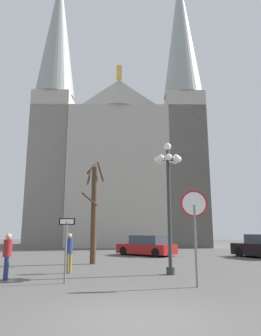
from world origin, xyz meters
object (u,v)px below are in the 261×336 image
object	(u,v)px
bare_tree	(94,211)
pedestrian_standing	(7,252)
one_way_arrow_sign	(66,241)
pedestrian_walking	(69,249)
cathedral	(119,158)
stop_sign	(194,217)
parked_car_far_red	(147,246)
street_lamp	(168,184)

from	to	relation	value
bare_tree	pedestrian_standing	xyz separation A→B (m)	(-2.21, -5.78, -1.87)
one_way_arrow_sign	pedestrian_walking	bearing A→B (deg)	102.03
cathedral	stop_sign	distance (m)	29.24
stop_sign	parked_car_far_red	world-z (taller)	stop_sign
cathedral	one_way_arrow_sign	xyz separation A→B (m)	(0.76, -26.99, -9.47)
street_lamp	bare_tree	distance (m)	5.71
one_way_arrow_sign	cathedral	bearing A→B (deg)	91.61
cathedral	pedestrian_standing	size ratio (longest dim) A/B	21.43
bare_tree	one_way_arrow_sign	bearing A→B (deg)	-88.28
stop_sign	bare_tree	xyz separation A→B (m)	(-4.67, 6.87, 0.65)
bare_tree	cathedral	bearing A→B (deg)	91.57
street_lamp	pedestrian_standing	distance (m)	7.05
one_way_arrow_sign	pedestrian_standing	bearing A→B (deg)	165.13
parked_car_far_red	pedestrian_walking	bearing A→B (deg)	-108.49
bare_tree	pedestrian_walking	bearing A→B (deg)	-95.36
street_lamp	bare_tree	world-z (taller)	bare_tree
pedestrian_walking	pedestrian_standing	size ratio (longest dim) A/B	0.99
bare_tree	stop_sign	bearing A→B (deg)	-55.81
parked_car_far_red	pedestrian_standing	size ratio (longest dim) A/B	2.71
parked_car_far_red	pedestrian_walking	size ratio (longest dim) A/B	2.73
pedestrian_standing	cathedral	bearing A→B (deg)	86.43
cathedral	parked_car_far_red	distance (m)	18.08
cathedral	stop_sign	size ratio (longest dim) A/B	11.53
stop_sign	one_way_arrow_sign	xyz separation A→B (m)	(-4.48, 0.45, -0.83)
parked_car_far_red	bare_tree	bearing A→B (deg)	-115.94
pedestrian_standing	one_way_arrow_sign	bearing A→B (deg)	-14.87
cathedral	bare_tree	size ratio (longest dim) A/B	6.31
street_lamp	stop_sign	bearing A→B (deg)	-77.28
cathedral	street_lamp	world-z (taller)	cathedral
stop_sign	bare_tree	world-z (taller)	bare_tree
cathedral	one_way_arrow_sign	world-z (taller)	cathedral
bare_tree	parked_car_far_red	size ratio (longest dim) A/B	1.25
pedestrian_walking	parked_car_far_red	bearing A→B (deg)	71.51
cathedral	bare_tree	world-z (taller)	cathedral
cathedral	street_lamp	xyz separation A→B (m)	(4.58, -24.53, -7.08)
pedestrian_walking	street_lamp	bearing A→B (deg)	-1.78
pedestrian_standing	parked_car_far_red	bearing A→B (deg)	66.47
parked_car_far_red	street_lamp	bearing A→B (deg)	-83.91
stop_sign	parked_car_far_red	size ratio (longest dim) A/B	0.69
street_lamp	pedestrian_walking	size ratio (longest dim) A/B	3.38
cathedral	street_lamp	size ratio (longest dim) A/B	6.37
cathedral	street_lamp	bearing A→B (deg)	-79.43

